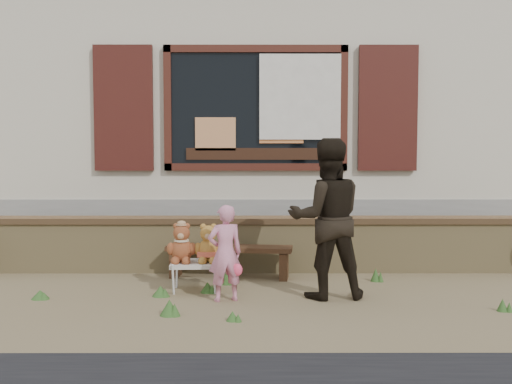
{
  "coord_description": "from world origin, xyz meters",
  "views": [
    {
      "loc": [
        -0.02,
        -6.26,
        1.48
      ],
      "look_at": [
        0.0,
        0.6,
        1.0
      ],
      "focal_mm": 42.0,
      "sensor_mm": 36.0,
      "label": 1
    }
  ],
  "objects_px": {
    "bench": "(229,255)",
    "adult": "(327,218)",
    "teddy_bear_left": "(182,242)",
    "child": "(225,253)",
    "folding_chair": "(195,265)",
    "teddy_bear_right": "(209,242)"
  },
  "relations": [
    {
      "from": "teddy_bear_left",
      "to": "adult",
      "type": "height_order",
      "value": "adult"
    },
    {
      "from": "bench",
      "to": "adult",
      "type": "height_order",
      "value": "adult"
    },
    {
      "from": "teddy_bear_left",
      "to": "adult",
      "type": "distance_m",
      "value": 1.53
    },
    {
      "from": "folding_chair",
      "to": "adult",
      "type": "height_order",
      "value": "adult"
    },
    {
      "from": "folding_chair",
      "to": "adult",
      "type": "bearing_deg",
      "value": -13.56
    },
    {
      "from": "teddy_bear_left",
      "to": "teddy_bear_right",
      "type": "bearing_deg",
      "value": 0.0
    },
    {
      "from": "teddy_bear_left",
      "to": "adult",
      "type": "bearing_deg",
      "value": -12.32
    },
    {
      "from": "teddy_bear_left",
      "to": "teddy_bear_right",
      "type": "relative_size",
      "value": 1.02
    },
    {
      "from": "folding_chair",
      "to": "teddy_bear_right",
      "type": "distance_m",
      "value": 0.27
    },
    {
      "from": "child",
      "to": "bench",
      "type": "bearing_deg",
      "value": -107.63
    },
    {
      "from": "teddy_bear_right",
      "to": "child",
      "type": "height_order",
      "value": "child"
    },
    {
      "from": "folding_chair",
      "to": "teddy_bear_right",
      "type": "height_order",
      "value": "teddy_bear_right"
    },
    {
      "from": "folding_chair",
      "to": "child",
      "type": "bearing_deg",
      "value": -53.0
    },
    {
      "from": "bench",
      "to": "folding_chair",
      "type": "distance_m",
      "value": 0.73
    },
    {
      "from": "folding_chair",
      "to": "teddy_bear_right",
      "type": "xyz_separation_m",
      "value": [
        0.14,
        0.0,
        0.24
      ]
    },
    {
      "from": "teddy_bear_right",
      "to": "adult",
      "type": "bearing_deg",
      "value": -15.08
    },
    {
      "from": "bench",
      "to": "child",
      "type": "xyz_separation_m",
      "value": [
        0.01,
        -1.07,
        0.2
      ]
    },
    {
      "from": "teddy_bear_left",
      "to": "child",
      "type": "distance_m",
      "value": 0.63
    },
    {
      "from": "bench",
      "to": "teddy_bear_left",
      "type": "relative_size",
      "value": 3.53
    },
    {
      "from": "folding_chair",
      "to": "child",
      "type": "distance_m",
      "value": 0.57
    },
    {
      "from": "folding_chair",
      "to": "adult",
      "type": "distance_m",
      "value": 1.47
    },
    {
      "from": "teddy_bear_left",
      "to": "child",
      "type": "xyz_separation_m",
      "value": [
        0.47,
        -0.41,
        -0.04
      ]
    }
  ]
}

